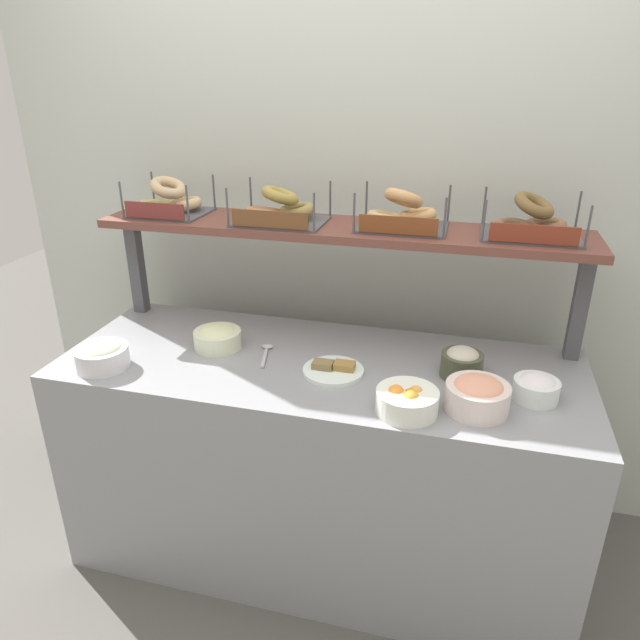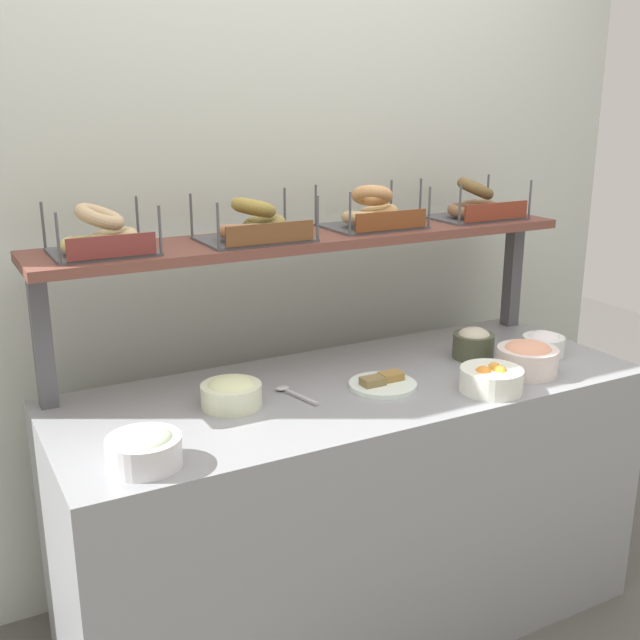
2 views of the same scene
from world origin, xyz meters
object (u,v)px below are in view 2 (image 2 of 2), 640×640
at_px(bowl_tuna_salad, 473,343).
at_px(bowl_lox_spread, 527,358).
at_px(bagel_basket_sesame, 372,213).
at_px(bagel_basket_everything, 254,225).
at_px(bowl_fruit_salad, 491,379).
at_px(serving_plate_white, 383,384).
at_px(bowl_scallion_spread, 144,448).
at_px(bagel_basket_cinnamon_raisin, 474,205).
at_px(serving_spoon_near_plate, 291,392).
at_px(bowl_cream_cheese, 543,343).
at_px(bagel_basket_plain, 101,237).
at_px(bowl_potato_salad, 231,393).

xyz_separation_m(bowl_tuna_salad, bowl_lox_spread, (0.05, -0.20, 0.00)).
bearing_deg(bagel_basket_sesame, bagel_basket_everything, -175.75).
distance_m(bowl_fruit_salad, serving_plate_white, 0.33).
xyz_separation_m(bowl_scallion_spread, bagel_basket_cinnamon_raisin, (1.38, 0.50, 0.43)).
bearing_deg(serving_spoon_near_plate, bagel_basket_cinnamon_raisin, 16.36).
xyz_separation_m(bowl_cream_cheese, bowl_scallion_spread, (-1.44, -0.16, 0.01)).
distance_m(bowl_lox_spread, bagel_basket_everything, 0.97).
bearing_deg(bowl_tuna_salad, bagel_basket_sesame, 135.53).
bearing_deg(bowl_lox_spread, serving_plate_white, 166.40).
bearing_deg(bowl_lox_spread, bowl_scallion_spread, -177.80).
bearing_deg(bowl_scallion_spread, bagel_basket_sesame, 27.97).
bearing_deg(bagel_basket_everything, bagel_basket_cinnamon_raisin, 1.93).
bearing_deg(bagel_basket_plain, serving_spoon_near_plate, -27.51).
distance_m(bowl_tuna_salad, serving_spoon_near_plate, 0.70).
xyz_separation_m(bowl_cream_cheese, bagel_basket_plain, (-1.39, 0.33, 0.44)).
xyz_separation_m(bowl_fruit_salad, bagel_basket_everything, (-0.55, 0.49, 0.44)).
bearing_deg(serving_spoon_near_plate, bowl_scallion_spread, -154.48).
bearing_deg(bagel_basket_everything, bowl_potato_salad, -128.62).
xyz_separation_m(bowl_tuna_salad, bagel_basket_everything, (-0.70, 0.22, 0.43)).
bearing_deg(bowl_potato_salad, bagel_basket_sesame, 22.46).
bearing_deg(serving_plate_white, bowl_tuna_salad, 11.76).
height_order(bagel_basket_plain, bagel_basket_sesame, bagel_basket_sesame).
bearing_deg(bagel_basket_sesame, bowl_fruit_salad, -78.31).
relative_size(bowl_scallion_spread, bowl_potato_salad, 1.04).
distance_m(bowl_tuna_salad, bowl_potato_salad, 0.88).
bearing_deg(bowl_lox_spread, serving_spoon_near_plate, 165.29).
xyz_separation_m(bowl_fruit_salad, bagel_basket_cinnamon_raisin, (0.33, 0.52, 0.44)).
bearing_deg(bagel_basket_plain, bowl_lox_spread, -19.90).
xyz_separation_m(bowl_fruit_salad, serving_plate_white, (-0.27, 0.18, -0.03)).
bearing_deg(bowl_fruit_salad, bowl_potato_salad, 160.27).
xyz_separation_m(serving_plate_white, bagel_basket_cinnamon_raisin, (0.60, 0.34, 0.46)).
relative_size(bowl_scallion_spread, bagel_basket_cinnamon_raisin, 0.56).
height_order(bagel_basket_everything, bagel_basket_sesame, bagel_basket_sesame).
height_order(bowl_potato_salad, bagel_basket_sesame, bagel_basket_sesame).
height_order(bowl_tuna_salad, serving_plate_white, bowl_tuna_salad).
bearing_deg(bowl_scallion_spread, bowl_lox_spread, 2.20).
xyz_separation_m(bowl_tuna_salad, bowl_potato_salad, (-0.88, -0.01, -0.01)).
distance_m(bagel_basket_sesame, bagel_basket_cinnamon_raisin, 0.44).
relative_size(bowl_lox_spread, bagel_basket_cinnamon_raisin, 0.60).
bearing_deg(bagel_basket_cinnamon_raisin, bowl_scallion_spread, -160.12).
xyz_separation_m(bowl_lox_spread, bagel_basket_cinnamon_raisin, (0.12, 0.45, 0.42)).
bearing_deg(bagel_basket_cinnamon_raisin, bowl_lox_spread, -105.33).
bearing_deg(serving_plate_white, bagel_basket_sesame, 64.33).
bearing_deg(bowl_cream_cheese, bowl_tuna_salad, 158.56).
xyz_separation_m(bagel_basket_everything, bagel_basket_cinnamon_raisin, (0.88, 0.03, -0.00)).
bearing_deg(bowl_scallion_spread, bowl_potato_salad, 37.22).
distance_m(bowl_potato_salad, bagel_basket_sesame, 0.81).
bearing_deg(bowl_lox_spread, bowl_fruit_salad, -161.91).
distance_m(bowl_fruit_salad, bowl_lox_spread, 0.21).
xyz_separation_m(bowl_lox_spread, bagel_basket_sesame, (-0.31, 0.46, 0.43)).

